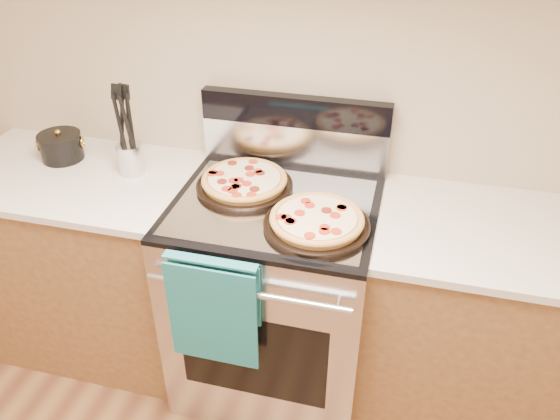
% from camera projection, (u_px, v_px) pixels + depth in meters
% --- Properties ---
extents(wall_back, '(4.00, 0.00, 4.00)m').
position_uv_depth(wall_back, '(298.00, 60.00, 2.08)').
color(wall_back, tan).
rests_on(wall_back, ground).
extents(range_body, '(0.76, 0.68, 0.90)m').
position_uv_depth(range_body, '(276.00, 297.00, 2.28)').
color(range_body, '#B7B7BC').
rests_on(range_body, ground).
extents(oven_window, '(0.56, 0.01, 0.40)m').
position_uv_depth(oven_window, '(253.00, 357.00, 2.01)').
color(oven_window, black).
rests_on(oven_window, range_body).
extents(cooktop, '(0.76, 0.68, 0.02)m').
position_uv_depth(cooktop, '(275.00, 205.00, 2.03)').
color(cooktop, black).
rests_on(cooktop, range_body).
extents(backsplash_lower, '(0.76, 0.06, 0.18)m').
position_uv_depth(backsplash_lower, '(294.00, 145.00, 2.23)').
color(backsplash_lower, silver).
rests_on(backsplash_lower, cooktop).
extents(backsplash_upper, '(0.76, 0.06, 0.12)m').
position_uv_depth(backsplash_upper, '(295.00, 111.00, 2.15)').
color(backsplash_upper, black).
rests_on(backsplash_upper, backsplash_lower).
extents(oven_handle, '(0.70, 0.03, 0.03)m').
position_uv_depth(oven_handle, '(247.00, 293.00, 1.79)').
color(oven_handle, silver).
rests_on(oven_handle, range_body).
extents(dish_towel, '(0.32, 0.05, 0.42)m').
position_uv_depth(dish_towel, '(214.00, 309.00, 1.87)').
color(dish_towel, '#1A5984').
rests_on(dish_towel, oven_handle).
extents(foil_sheet, '(0.70, 0.55, 0.01)m').
position_uv_depth(foil_sheet, '(273.00, 206.00, 2.00)').
color(foil_sheet, gray).
rests_on(foil_sheet, cooktop).
extents(cabinet_left, '(1.00, 0.62, 0.88)m').
position_uv_depth(cabinet_left, '(92.00, 262.00, 2.50)').
color(cabinet_left, brown).
rests_on(cabinet_left, ground).
extents(countertop_left, '(1.02, 0.64, 0.03)m').
position_uv_depth(countertop_left, '(71.00, 176.00, 2.25)').
color(countertop_left, beige).
rests_on(countertop_left, cabinet_left).
extents(cabinet_right, '(1.00, 0.62, 0.88)m').
position_uv_depth(cabinet_right, '(495.00, 332.00, 2.13)').
color(cabinet_right, brown).
rests_on(cabinet_right, ground).
extents(countertop_right, '(1.02, 0.64, 0.03)m').
position_uv_depth(countertop_right, '(524.00, 238.00, 1.88)').
color(countertop_right, beige).
rests_on(countertop_right, cabinet_right).
extents(pepperoni_pizza_back, '(0.47, 0.47, 0.05)m').
position_uv_depth(pepperoni_pizza_back, '(245.00, 182.00, 2.10)').
color(pepperoni_pizza_back, '#AB7834').
rests_on(pepperoni_pizza_back, foil_sheet).
extents(pepperoni_pizza_front, '(0.38, 0.38, 0.05)m').
position_uv_depth(pepperoni_pizza_front, '(317.00, 221.00, 1.87)').
color(pepperoni_pizza_front, '#AB7834').
rests_on(pepperoni_pizza_front, foil_sheet).
extents(utensil_crock, '(0.13, 0.13, 0.13)m').
position_uv_depth(utensil_crock, '(131.00, 159.00, 2.21)').
color(utensil_crock, silver).
rests_on(utensil_crock, countertop_left).
extents(saucepan, '(0.23, 0.23, 0.11)m').
position_uv_depth(saucepan, '(61.00, 148.00, 2.31)').
color(saucepan, black).
rests_on(saucepan, countertop_left).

